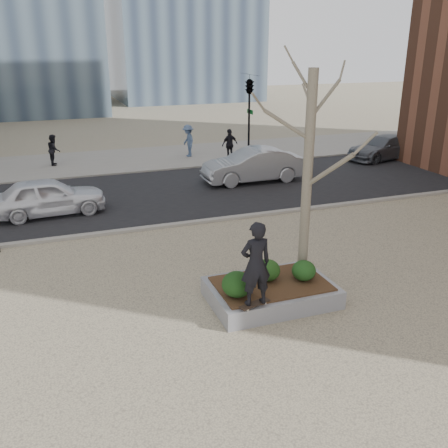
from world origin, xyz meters
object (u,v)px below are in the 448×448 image
object	(u,v)px
skateboard	(255,305)
skateboarder	(256,264)
planter	(271,293)
police_car	(48,196)

from	to	relation	value
skateboard	skateboarder	xyz separation A→B (m)	(-0.00, 0.00, 1.01)
planter	skateboarder	xyz separation A→B (m)	(-0.81, -0.85, 1.27)
skateboard	police_car	distance (m)	10.44
skateboard	police_car	bearing A→B (deg)	96.05
skateboarder	police_car	world-z (taller)	skateboarder
planter	skateboard	distance (m)	1.20
skateboarder	police_car	distance (m)	10.46
planter	police_car	xyz separation A→B (m)	(-4.90, 8.75, 0.49)
planter	skateboarder	size ratio (longest dim) A/B	1.55
skateboard	skateboarder	size ratio (longest dim) A/B	0.40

